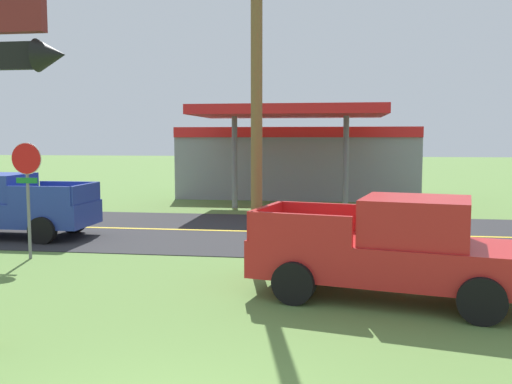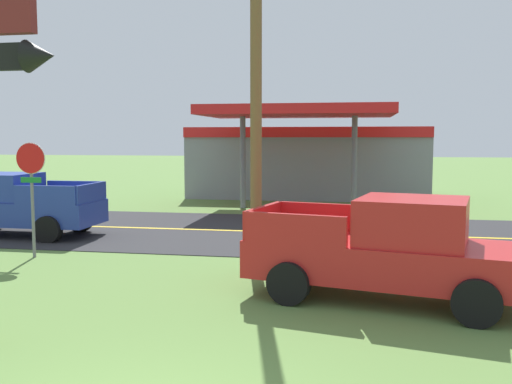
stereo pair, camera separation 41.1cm
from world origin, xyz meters
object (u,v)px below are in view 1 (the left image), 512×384
at_px(utility_pole, 257,45).
at_px(pickup_red_parked_on_lawn, 394,249).
at_px(stop_sign, 27,179).
at_px(gas_station, 298,159).
at_px(pickup_blue_on_road, 7,206).

xyz_separation_m(utility_pole, pickup_red_parked_on_lawn, (2.89, -1.84, -4.16)).
bearing_deg(stop_sign, utility_pole, -4.99).
distance_m(stop_sign, pickup_red_parked_on_lawn, 9.16).
bearing_deg(stop_sign, gas_station, 71.31).
xyz_separation_m(stop_sign, pickup_blue_on_road, (-2.38, 2.88, -1.06)).
bearing_deg(pickup_blue_on_road, gas_station, 59.85).
bearing_deg(utility_pole, stop_sign, 175.01).
xyz_separation_m(utility_pole, gas_station, (-0.24, 17.24, -3.18)).
bearing_deg(pickup_blue_on_road, pickup_red_parked_on_lawn, -25.13).
bearing_deg(stop_sign, pickup_red_parked_on_lawn, -15.03).
bearing_deg(pickup_red_parked_on_lawn, stop_sign, 164.97).
distance_m(stop_sign, utility_pole, 6.68).
height_order(gas_station, pickup_blue_on_road, gas_station).
height_order(stop_sign, pickup_blue_on_road, stop_sign).
distance_m(utility_pole, pickup_blue_on_road, 9.87).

